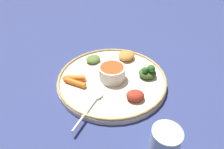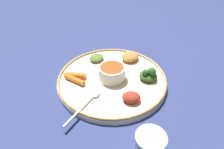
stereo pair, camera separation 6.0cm
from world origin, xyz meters
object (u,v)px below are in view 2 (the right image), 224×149
Objects in this scene: carrot_near_spoon at (74,75)px; carrot_outer at (73,79)px; spoon at (88,101)px; greens_pile at (149,75)px; center_bowl at (112,72)px.

carrot_outer is (0.01, 0.02, -0.00)m from carrot_near_spoon.
spoon is 2.09× the size of greens_pile.
greens_pile is at bearing 157.53° from carrot_outer.
carrot_outer is at bearing -17.85° from center_bowl.
spoon is at bearing 4.35° from greens_pile.
greens_pile is 0.91× the size of carrot_near_spoon.
center_bowl is 1.27× the size of greens_pile.
center_bowl is 0.61× the size of spoon.
carrot_outer is at bearing 65.65° from carrot_near_spoon.
spoon is 1.73× the size of carrot_outer.
greens_pile is 0.24m from carrot_near_spoon.
spoon is 0.12m from carrot_near_spoon.
carrot_near_spoon is (0.00, -0.12, 0.01)m from spoon.
spoon is (0.10, 0.07, -0.02)m from center_bowl.
carrot_near_spoon is 0.91× the size of carrot_outer.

